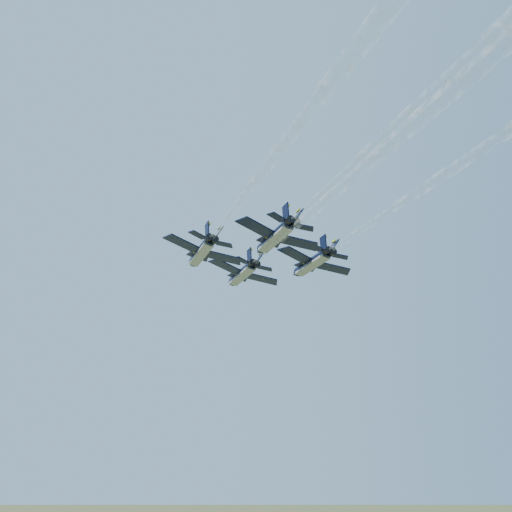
{
  "coord_description": "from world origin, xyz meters",
  "views": [
    {
      "loc": [
        -8.46,
        -98.06,
        68.83
      ],
      "look_at": [
        -1.59,
        2.5,
        105.52
      ],
      "focal_mm": 40.0,
      "sensor_mm": 36.0,
      "label": 1
    }
  ],
  "objects": [
    {
      "name": "jet_right",
      "position": [
        9.04,
        2.87,
        104.48
      ],
      "size": [
        14.03,
        19.22,
        5.14
      ],
      "rotation": [
        0.0,
        0.25,
        0.24
      ],
      "color": "black"
    },
    {
      "name": "jet_lead",
      "position": [
        -3.85,
        10.36,
        104.48
      ],
      "size": [
        14.03,
        19.22,
        5.14
      ],
      "rotation": [
        0.0,
        0.25,
        0.24
      ],
      "color": "black"
    },
    {
      "name": "jet_left",
      "position": [
        -11.72,
        -1.69,
        104.48
      ],
      "size": [
        14.03,
        19.22,
        5.14
      ],
      "rotation": [
        0.0,
        0.25,
        0.24
      ],
      "color": "black"
    },
    {
      "name": "jet_slot",
      "position": [
        0.75,
        -9.86,
        104.48
      ],
      "size": [
        14.03,
        19.22,
        5.14
      ],
      "rotation": [
        0.0,
        0.25,
        0.24
      ],
      "color": "black"
    }
  ]
}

